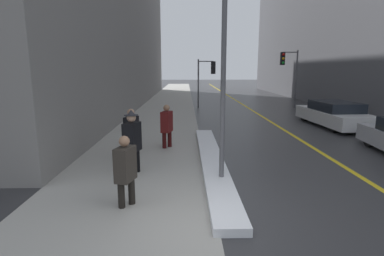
{
  "coord_description": "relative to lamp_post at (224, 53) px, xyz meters",
  "views": [
    {
      "loc": [
        -0.58,
        -4.77,
        2.76
      ],
      "look_at": [
        -0.4,
        4.0,
        1.05
      ],
      "focal_mm": 28.0,
      "sensor_mm": 36.0,
      "label": 1
    }
  ],
  "objects": [
    {
      "name": "ground_plane",
      "position": [
        -0.29,
        -2.24,
        -3.13
      ],
      "size": [
        160.0,
        160.0,
        0.0
      ],
      "primitive_type": "plane",
      "color": "#2D2D30"
    },
    {
      "name": "sidewalk_slab",
      "position": [
        -2.29,
        12.76,
        -3.12
      ],
      "size": [
        4.0,
        80.0,
        0.01
      ],
      "color": "#9E9B93",
      "rests_on": "ground"
    },
    {
      "name": "road_centre_stripe",
      "position": [
        3.71,
        12.76,
        -3.13
      ],
      "size": [
        0.16,
        80.0,
        0.0
      ],
      "color": "gold",
      "rests_on": "ground"
    },
    {
      "name": "snow_bank_curb",
      "position": [
        -0.09,
        1.66,
        -3.05
      ],
      "size": [
        0.66,
        8.28,
        0.17
      ],
      "color": "white",
      "rests_on": "ground"
    },
    {
      "name": "lamp_post",
      "position": [
        0.0,
        0.0,
        0.0
      ],
      "size": [
        0.28,
        0.28,
        5.27
      ],
      "color": "#515156",
      "rests_on": "ground"
    },
    {
      "name": "traffic_light_near",
      "position": [
        0.72,
        15.11,
        -0.6
      ],
      "size": [
        1.31,
        0.41,
        3.5
      ],
      "rotation": [
        0.0,
        0.0,
        0.13
      ],
      "color": "#515156",
      "rests_on": "ground"
    },
    {
      "name": "traffic_light_far",
      "position": [
        6.51,
        14.82,
        -0.13
      ],
      "size": [
        1.31,
        0.37,
        4.14
      ],
      "rotation": [
        0.0,
        0.0,
        3.23
      ],
      "color": "#515156",
      "rests_on": "ground"
    },
    {
      "name": "pedestrian_in_glasses",
      "position": [
        -2.09,
        -1.24,
        -2.31
      ],
      "size": [
        0.4,
        0.54,
        1.48
      ],
      "rotation": [
        0.0,
        0.0,
        -1.85
      ],
      "color": "black",
      "rests_on": "ground"
    },
    {
      "name": "pedestrian_in_fedora",
      "position": [
        -2.3,
        0.76,
        -2.18
      ],
      "size": [
        0.45,
        0.6,
        1.74
      ],
      "rotation": [
        0.0,
        0.0,
        -1.85
      ],
      "color": "black",
      "rests_on": "ground"
    },
    {
      "name": "pedestrian_nearside",
      "position": [
        -2.58,
        2.21,
        -2.26
      ],
      "size": [
        0.43,
        0.57,
        1.57
      ],
      "rotation": [
        0.0,
        0.0,
        -1.85
      ],
      "color": "black",
      "rests_on": "ground"
    },
    {
      "name": "pedestrian_trailing",
      "position": [
        -1.55,
        3.45,
        -2.26
      ],
      "size": [
        0.43,
        0.57,
        1.56
      ],
      "rotation": [
        0.0,
        0.0,
        -1.85
      ],
      "color": "#340C0C",
      "rests_on": "ground"
    },
    {
      "name": "parked_car_white",
      "position": [
        6.48,
        7.56,
        -2.54
      ],
      "size": [
        2.07,
        4.85,
        1.22
      ],
      "rotation": [
        0.0,
        0.0,
        1.62
      ],
      "color": "silver",
      "rests_on": "ground"
    }
  ]
}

